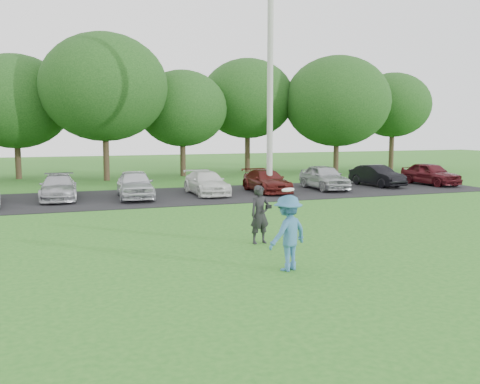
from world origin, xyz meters
The scene contains 7 objects.
ground centered at (0.00, 0.00, 0.00)m, with size 100.00×100.00×0.00m, color #26671D.
parking_lot centered at (0.00, 13.00, 0.01)m, with size 32.00×6.50×0.03m, color black.
utility_pole centered at (4.68, 12.45, 5.30)m, with size 0.28×0.28×10.60m, color #AAAAA5.
frisbee_player centered at (-0.25, -0.37, 0.84)m, with size 1.25×1.02×1.86m.
camera_bystander centered at (0.19, 2.41, 0.80)m, with size 0.63×0.47×1.60m.
parked_cars centered at (-0.68, 12.95, 0.61)m, with size 30.54×4.75×1.26m.
tree_row centered at (1.51, 22.76, 4.91)m, with size 42.39×9.85×8.64m.
Camera 1 is at (-5.15, -10.97, 3.17)m, focal length 40.00 mm.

